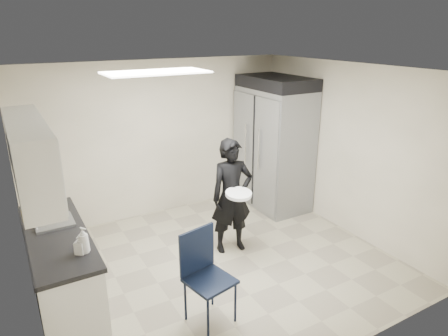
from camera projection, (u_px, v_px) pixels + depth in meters
floor at (218, 264)px, 5.48m from camera, size 4.50×4.50×0.00m
ceiling at (217, 70)px, 4.62m from camera, size 4.50×4.50×0.00m
back_wall at (160, 139)px, 6.68m from camera, size 4.50×0.00×4.50m
left_wall at (21, 214)px, 3.99m from camera, size 0.00×4.00×4.00m
right_wall at (346, 150)px, 6.10m from camera, size 0.00×4.00×4.00m
ceiling_panel at (156, 72)px, 4.67m from camera, size 1.20×0.60×0.02m
lower_counter at (62, 270)px, 4.59m from camera, size 0.60×1.90×0.86m
countertop at (56, 235)px, 4.44m from camera, size 0.64×1.95×0.05m
sink at (55, 227)px, 4.65m from camera, size 0.42×0.40×0.14m
faucet at (34, 219)px, 4.51m from camera, size 0.02×0.02×0.24m
upper_cabinets at (30, 156)px, 4.06m from camera, size 0.35×1.80×0.75m
towel_dispenser at (18, 148)px, 5.04m from camera, size 0.22×0.30×0.35m
notice_sticker_left at (23, 217)px, 4.10m from camera, size 0.00×0.12×0.07m
notice_sticker_right at (22, 213)px, 4.28m from camera, size 0.00×0.12×0.07m
commercial_fridge at (274, 149)px, 7.03m from camera, size 0.80×1.35×2.10m
fridge_compressor at (276, 83)px, 6.65m from camera, size 0.80×1.35×0.20m
folding_chair at (210, 281)px, 4.25m from camera, size 0.54×0.54×1.02m
man_tuxedo at (232, 196)px, 5.59m from camera, size 0.67×0.50×1.66m
bucket_lid at (239, 194)px, 5.33m from camera, size 0.41×0.41×0.04m
soap_bottle_a at (84, 240)px, 4.00m from camera, size 0.15×0.15×0.28m
soap_bottle_b at (80, 245)px, 3.99m from camera, size 0.13×0.13×0.20m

